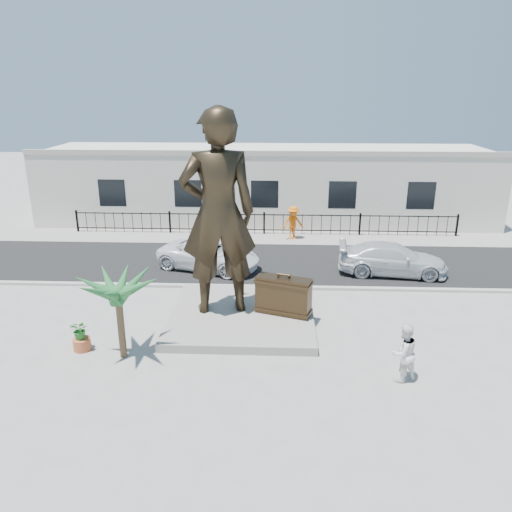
# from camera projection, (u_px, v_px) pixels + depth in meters

# --- Properties ---
(ground) EXTENTS (100.00, 100.00, 0.00)m
(ground) POSITION_uv_depth(u_px,v_px,m) (253.00, 339.00, 16.93)
(ground) COLOR #9E9991
(ground) RESTS_ON ground
(street) EXTENTS (40.00, 7.00, 0.01)m
(street) POSITION_uv_depth(u_px,v_px,m) (261.00, 261.00, 24.50)
(street) COLOR black
(street) RESTS_ON ground
(curb) EXTENTS (40.00, 0.25, 0.12)m
(curb) POSITION_uv_depth(u_px,v_px,m) (259.00, 287.00, 21.17)
(curb) COLOR #A5A399
(curb) RESTS_ON ground
(far_sidewalk) EXTENTS (40.00, 2.50, 0.02)m
(far_sidewalk) POSITION_uv_depth(u_px,v_px,m) (264.00, 238.00, 28.28)
(far_sidewalk) COLOR #9E9991
(far_sidewalk) RESTS_ON ground
(plinth) EXTENTS (5.20, 5.20, 0.30)m
(plinth) POSITION_uv_depth(u_px,v_px,m) (242.00, 315.00, 18.32)
(plinth) COLOR gray
(plinth) RESTS_ON ground
(fence) EXTENTS (22.00, 0.10, 1.20)m
(fence) POSITION_uv_depth(u_px,v_px,m) (264.00, 224.00, 28.85)
(fence) COLOR black
(fence) RESTS_ON ground
(building) EXTENTS (28.00, 7.00, 4.40)m
(building) POSITION_uv_depth(u_px,v_px,m) (266.00, 183.00, 32.31)
(building) COLOR silver
(building) RESTS_ON ground
(statue) EXTENTS (2.96, 2.26, 7.28)m
(statue) POSITION_uv_depth(u_px,v_px,m) (218.00, 214.00, 17.34)
(statue) COLOR black
(statue) RESTS_ON plinth
(suitcase) EXTENTS (2.06, 1.24, 1.38)m
(suitcase) POSITION_uv_depth(u_px,v_px,m) (283.00, 296.00, 17.94)
(suitcase) COLOR #332515
(suitcase) RESTS_ON plinth
(tourist) EXTENTS (1.07, 0.97, 1.78)m
(tourist) POSITION_uv_depth(u_px,v_px,m) (403.00, 353.00, 14.29)
(tourist) COLOR white
(tourist) RESTS_ON ground
(car_white) EXTENTS (5.24, 3.65, 1.33)m
(car_white) POSITION_uv_depth(u_px,v_px,m) (209.00, 255.00, 23.30)
(car_white) COLOR white
(car_white) RESTS_ON street
(car_silver) EXTENTS (5.02, 2.45, 1.41)m
(car_silver) POSITION_uv_depth(u_px,v_px,m) (392.00, 259.00, 22.61)
(car_silver) COLOR silver
(car_silver) RESTS_ON street
(worker) EXTENTS (1.38, 1.11, 1.86)m
(worker) POSITION_uv_depth(u_px,v_px,m) (293.00, 223.00, 27.76)
(worker) COLOR orange
(worker) RESTS_ON far_sidewalk
(palm_tree) EXTENTS (1.80, 1.80, 3.20)m
(palm_tree) POSITION_uv_depth(u_px,v_px,m) (124.00, 356.00, 15.84)
(palm_tree) COLOR #20592A
(palm_tree) RESTS_ON ground
(planter) EXTENTS (0.56, 0.56, 0.40)m
(planter) POSITION_uv_depth(u_px,v_px,m) (82.00, 344.00, 16.17)
(planter) COLOR #B1552E
(planter) RESTS_ON ground
(shrub) EXTENTS (0.69, 0.64, 0.64)m
(shrub) POSITION_uv_depth(u_px,v_px,m) (80.00, 330.00, 16.00)
(shrub) COLOR #216621
(shrub) RESTS_ON planter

